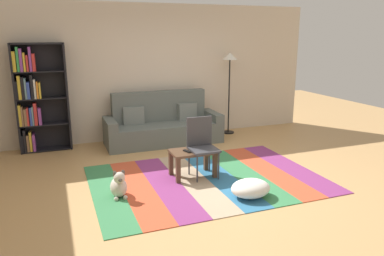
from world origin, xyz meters
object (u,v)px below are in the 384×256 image
at_px(couch, 163,126).
at_px(standing_lamp, 230,67).
at_px(dog, 119,186).
at_px(folding_chair, 202,142).
at_px(coffee_table, 193,156).
at_px(tv_remote, 187,151).
at_px(pouf, 251,188).
at_px(bookshelf, 35,98).

distance_m(couch, standing_lamp, 1.91).
distance_m(couch, dog, 2.61).
bearing_deg(folding_chair, coffee_table, -163.55).
height_order(coffee_table, tv_remote, tv_remote).
height_order(pouf, tv_remote, tv_remote).
xyz_separation_m(couch, dog, (-1.27, -2.27, -0.18)).
bearing_deg(couch, pouf, -83.17).
relative_size(pouf, standing_lamp, 0.31).
relative_size(coffee_table, pouf, 1.24).
bearing_deg(standing_lamp, pouf, -111.17).
height_order(coffee_table, pouf, coffee_table).
bearing_deg(pouf, dog, 158.75).
bearing_deg(bookshelf, pouf, -50.36).
relative_size(couch, tv_remote, 15.07).
bearing_deg(tv_remote, dog, 177.93).
bearing_deg(folding_chair, dog, -150.02).
relative_size(bookshelf, pouf, 3.67).
relative_size(couch, pouf, 4.24).
distance_m(coffee_table, pouf, 1.08).
xyz_separation_m(couch, bookshelf, (-2.29, 0.28, 0.65)).
xyz_separation_m(coffee_table, standing_lamp, (1.65, 2.13, 1.12)).
distance_m(bookshelf, standing_lamp, 3.86).
height_order(bookshelf, coffee_table, bookshelf).
bearing_deg(couch, standing_lamp, 7.07).
relative_size(pouf, dog, 1.34).
distance_m(tv_remote, folding_chair, 0.27).
bearing_deg(standing_lamp, couch, -172.93).
height_order(dog, standing_lamp, standing_lamp).
xyz_separation_m(coffee_table, dog, (-1.17, -0.33, -0.17)).
height_order(couch, coffee_table, couch).
distance_m(couch, tv_remote, 1.99).
distance_m(bookshelf, tv_remote, 3.12).
bearing_deg(couch, coffee_table, -93.01).
bearing_deg(pouf, tv_remote, 120.84).
bearing_deg(bookshelf, folding_chair, -43.60).
height_order(couch, standing_lamp, standing_lamp).
relative_size(bookshelf, dog, 4.93).
bearing_deg(standing_lamp, bookshelf, 178.66).
xyz_separation_m(bookshelf, standing_lamp, (3.83, -0.09, 0.45)).
xyz_separation_m(couch, standing_lamp, (1.54, 0.19, 1.11)).
height_order(bookshelf, dog, bookshelf).
height_order(coffee_table, dog, coffee_table).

